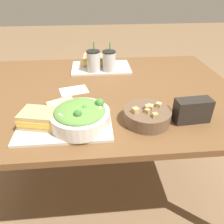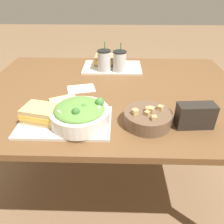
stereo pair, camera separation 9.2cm
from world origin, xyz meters
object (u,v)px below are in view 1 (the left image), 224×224
(sandwich_far, at_px, (94,60))
(baguette_near, at_px, (61,106))
(sandwich_near, at_px, (40,118))
(salad_bowl, at_px, (80,116))
(soup_bowl, at_px, (147,115))
(baguette_far, at_px, (93,58))
(drink_cup_red, at_px, (109,62))
(napkin_folded, at_px, (74,91))
(drink_cup_dark, at_px, (94,62))
(chip_bag, at_px, (192,110))

(sandwich_far, bearing_deg, baguette_near, -102.06)
(sandwich_near, height_order, baguette_near, baguette_near)
(salad_bowl, distance_m, sandwich_near, 0.17)
(soup_bowl, relative_size, baguette_far, 1.74)
(soup_bowl, distance_m, drink_cup_red, 0.59)
(sandwich_near, relative_size, napkin_folded, 1.02)
(baguette_near, relative_size, drink_cup_red, 0.73)
(salad_bowl, relative_size, baguette_near, 1.80)
(soup_bowl, distance_m, drink_cup_dark, 0.62)
(drink_cup_red, distance_m, chip_bag, 0.67)
(soup_bowl, xyz_separation_m, drink_cup_dark, (-0.22, 0.58, 0.04))
(drink_cup_red, bearing_deg, baguette_far, 122.84)
(sandwich_near, distance_m, baguette_near, 0.11)
(salad_bowl, bearing_deg, baguette_far, 85.37)
(salad_bowl, relative_size, napkin_folded, 1.43)
(baguette_far, bearing_deg, napkin_folded, -177.69)
(baguette_far, bearing_deg, drink_cup_red, -129.70)
(sandwich_far, relative_size, drink_cup_dark, 0.84)
(salad_bowl, xyz_separation_m, baguette_near, (-0.09, 0.10, -0.01))
(sandwich_near, xyz_separation_m, drink_cup_dark, (0.23, 0.58, 0.03))
(drink_cup_red, height_order, napkin_folded, drink_cup_red)
(salad_bowl, distance_m, drink_cup_red, 0.62)
(baguette_near, distance_m, drink_cup_dark, 0.52)
(baguette_near, height_order, drink_cup_red, drink_cup_red)
(salad_bowl, bearing_deg, napkin_folded, 98.42)
(salad_bowl, relative_size, soup_bowl, 1.20)
(baguette_near, height_order, drink_cup_dark, drink_cup_dark)
(napkin_folded, bearing_deg, sandwich_near, -109.80)
(baguette_far, distance_m, napkin_folded, 0.43)
(sandwich_near, bearing_deg, baguette_near, 59.22)
(baguette_far, bearing_deg, baguette_near, -175.59)
(soup_bowl, bearing_deg, salad_bowl, -176.64)
(sandwich_far, bearing_deg, salad_bowl, -92.99)
(sandwich_far, relative_size, napkin_folded, 0.93)
(sandwich_near, relative_size, baguette_far, 1.49)
(soup_bowl, relative_size, napkin_folded, 1.18)
(baguette_far, bearing_deg, salad_bowl, -167.17)
(baguette_near, xyz_separation_m, baguette_far, (0.15, 0.66, 0.00))
(soup_bowl, height_order, sandwich_far, soup_bowl)
(sandwich_far, distance_m, chip_bag, 0.82)
(soup_bowl, height_order, drink_cup_dark, drink_cup_dark)
(sandwich_near, height_order, baguette_far, baguette_far)
(drink_cup_dark, bearing_deg, napkin_folded, -114.76)
(soup_bowl, bearing_deg, chip_bag, -3.37)
(drink_cup_dark, bearing_deg, soup_bowl, -69.38)
(sandwich_near, xyz_separation_m, sandwich_far, (0.24, 0.70, 0.00))
(salad_bowl, distance_m, soup_bowl, 0.29)
(baguette_near, relative_size, chip_bag, 0.86)
(soup_bowl, distance_m, baguette_near, 0.38)
(baguette_near, xyz_separation_m, sandwich_far, (0.16, 0.62, -0.00))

